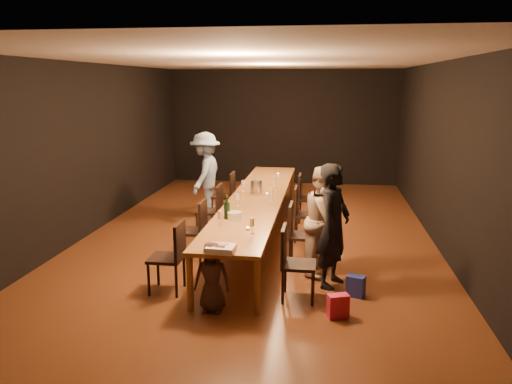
# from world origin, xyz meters

# --- Properties ---
(ground) EXTENTS (10.00, 10.00, 0.00)m
(ground) POSITION_xyz_m (0.00, 0.00, 0.00)
(ground) COLOR #452511
(ground) RESTS_ON ground
(room_shell) EXTENTS (6.04, 10.04, 3.02)m
(room_shell) POSITION_xyz_m (0.00, 0.00, 2.08)
(room_shell) COLOR black
(room_shell) RESTS_ON ground
(table) EXTENTS (0.90, 6.00, 0.75)m
(table) POSITION_xyz_m (0.00, 0.00, 0.70)
(table) COLOR #9C612D
(table) RESTS_ON ground
(chair_right_0) EXTENTS (0.42, 0.42, 0.93)m
(chair_right_0) POSITION_xyz_m (0.85, -2.40, 0.47)
(chair_right_0) COLOR black
(chair_right_0) RESTS_ON ground
(chair_right_1) EXTENTS (0.42, 0.42, 0.93)m
(chair_right_1) POSITION_xyz_m (0.85, -1.20, 0.47)
(chair_right_1) COLOR black
(chair_right_1) RESTS_ON ground
(chair_right_2) EXTENTS (0.42, 0.42, 0.93)m
(chair_right_2) POSITION_xyz_m (0.85, 0.00, 0.47)
(chair_right_2) COLOR black
(chair_right_2) RESTS_ON ground
(chair_right_3) EXTENTS (0.42, 0.42, 0.93)m
(chair_right_3) POSITION_xyz_m (0.85, 1.20, 0.47)
(chair_right_3) COLOR black
(chair_right_3) RESTS_ON ground
(chair_left_0) EXTENTS (0.42, 0.42, 0.93)m
(chair_left_0) POSITION_xyz_m (-0.85, -2.40, 0.47)
(chair_left_0) COLOR black
(chair_left_0) RESTS_ON ground
(chair_left_1) EXTENTS (0.42, 0.42, 0.93)m
(chair_left_1) POSITION_xyz_m (-0.85, -1.20, 0.47)
(chair_left_1) COLOR black
(chair_left_1) RESTS_ON ground
(chair_left_2) EXTENTS (0.42, 0.42, 0.93)m
(chair_left_2) POSITION_xyz_m (-0.85, 0.00, 0.47)
(chair_left_2) COLOR black
(chair_left_2) RESTS_ON ground
(chair_left_3) EXTENTS (0.42, 0.42, 0.93)m
(chair_left_3) POSITION_xyz_m (-0.85, 1.20, 0.47)
(chair_left_3) COLOR black
(chair_left_3) RESTS_ON ground
(woman_birthday) EXTENTS (0.59, 0.70, 1.64)m
(woman_birthday) POSITION_xyz_m (1.27, -1.89, 0.82)
(woman_birthday) COLOR black
(woman_birthday) RESTS_ON ground
(woman_tan) EXTENTS (0.75, 0.87, 1.54)m
(woman_tan) POSITION_xyz_m (1.15, -1.45, 0.77)
(woman_tan) COLOR #C5AC93
(woman_tan) RESTS_ON ground
(man_blue) EXTENTS (0.73, 1.15, 1.69)m
(man_blue) POSITION_xyz_m (-1.25, 1.41, 0.85)
(man_blue) COLOR #7F9DC4
(man_blue) RESTS_ON ground
(child) EXTENTS (0.43, 0.29, 0.85)m
(child) POSITION_xyz_m (-0.14, -2.87, 0.43)
(child) COLOR #452D26
(child) RESTS_ON ground
(gift_bag_red) EXTENTS (0.27, 0.20, 0.28)m
(gift_bag_red) POSITION_xyz_m (1.33, -2.85, 0.14)
(gift_bag_red) COLOR #D62047
(gift_bag_red) RESTS_ON ground
(gift_bag_blue) EXTENTS (0.26, 0.21, 0.27)m
(gift_bag_blue) POSITION_xyz_m (1.57, -2.22, 0.14)
(gift_bag_blue) COLOR navy
(gift_bag_blue) RESTS_ON ground
(birthday_cake) EXTENTS (0.33, 0.27, 0.08)m
(birthday_cake) POSITION_xyz_m (-0.02, -2.90, 0.79)
(birthday_cake) COLOR white
(birthday_cake) RESTS_ON table
(plate_stack) EXTENTS (0.21, 0.21, 0.11)m
(plate_stack) POSITION_xyz_m (-0.12, -1.52, 0.81)
(plate_stack) COLOR white
(plate_stack) RESTS_ON table
(champagne_bottle) EXTENTS (0.10, 0.10, 0.36)m
(champagne_bottle) POSITION_xyz_m (-0.23, -1.49, 0.93)
(champagne_bottle) COLOR black
(champagne_bottle) RESTS_ON table
(ice_bucket) EXTENTS (0.24, 0.24, 0.23)m
(ice_bucket) POSITION_xyz_m (-0.06, 0.27, 0.86)
(ice_bucket) COLOR #B8B8BD
(ice_bucket) RESTS_ON table
(wineglass_0) EXTENTS (0.06, 0.06, 0.21)m
(wineglass_0) POSITION_xyz_m (-0.26, -1.84, 0.85)
(wineglass_0) COLOR beige
(wineglass_0) RESTS_ON table
(wineglass_1) EXTENTS (0.06, 0.06, 0.21)m
(wineglass_1) POSITION_xyz_m (0.22, -2.14, 0.85)
(wineglass_1) COLOR beige
(wineglass_1) RESTS_ON table
(wineglass_2) EXTENTS (0.06, 0.06, 0.21)m
(wineglass_2) POSITION_xyz_m (-0.21, -0.73, 0.85)
(wineglass_2) COLOR silver
(wineglass_2) RESTS_ON table
(wineglass_3) EXTENTS (0.06, 0.06, 0.21)m
(wineglass_3) POSITION_xyz_m (0.27, -0.30, 0.85)
(wineglass_3) COLOR beige
(wineglass_3) RESTS_ON table
(wineglass_4) EXTENTS (0.06, 0.06, 0.21)m
(wineglass_4) POSITION_xyz_m (-0.30, 0.32, 0.85)
(wineglass_4) COLOR silver
(wineglass_4) RESTS_ON table
(wineglass_5) EXTENTS (0.06, 0.06, 0.21)m
(wineglass_5) POSITION_xyz_m (0.21, 0.81, 0.85)
(wineglass_5) COLOR silver
(wineglass_5) RESTS_ON table
(tealight_near) EXTENTS (0.05, 0.05, 0.03)m
(tealight_near) POSITION_xyz_m (0.15, -2.00, 0.77)
(tealight_near) COLOR #B2B7B2
(tealight_near) RESTS_ON table
(tealight_mid) EXTENTS (0.05, 0.05, 0.03)m
(tealight_mid) POSITION_xyz_m (0.15, 0.10, 0.77)
(tealight_mid) COLOR #B2B7B2
(tealight_mid) RESTS_ON table
(tealight_far) EXTENTS (0.05, 0.05, 0.03)m
(tealight_far) POSITION_xyz_m (0.15, 2.06, 0.77)
(tealight_far) COLOR #B2B7B2
(tealight_far) RESTS_ON table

